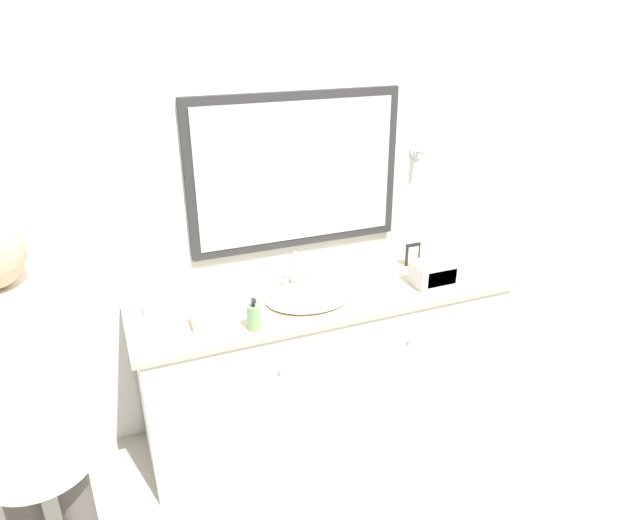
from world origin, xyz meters
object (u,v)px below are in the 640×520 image
object	(u,v)px
person	(24,403)
soap_bottle	(254,317)
picture_frame	(413,254)
sink_basin	(308,295)
appliance_box	(435,273)

from	to	relation	value
person	soap_bottle	bearing A→B (deg)	28.14
picture_frame	soap_bottle	bearing A→B (deg)	-161.62
sink_basin	picture_frame	xyz separation A→B (m)	(0.72, 0.17, 0.05)
picture_frame	person	bearing A→B (deg)	-156.92
sink_basin	soap_bottle	size ratio (longest dim) A/B	2.80
soap_bottle	picture_frame	world-z (taller)	soap_bottle
sink_basin	person	xyz separation A→B (m)	(-1.27, -0.68, 0.18)
soap_bottle	picture_frame	size ratio (longest dim) A/B	1.21
picture_frame	person	xyz separation A→B (m)	(-1.99, -0.85, 0.13)
sink_basin	person	distance (m)	1.45
sink_basin	appliance_box	size ratio (longest dim) A/B	1.87
soap_bottle	appliance_box	distance (m)	1.05
soap_bottle	person	world-z (taller)	person
soap_bottle	picture_frame	distance (m)	1.13
soap_bottle	appliance_box	bearing A→B (deg)	4.87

